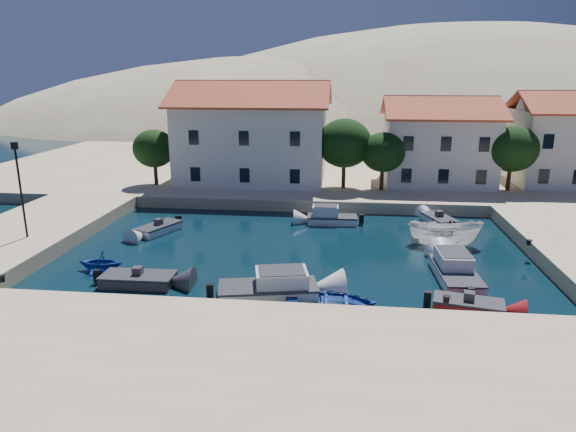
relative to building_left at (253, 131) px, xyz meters
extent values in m
plane|color=black|center=(6.00, -28.00, -5.94)|extent=(400.00, 400.00, 0.00)
cube|color=tan|center=(6.00, -34.00, -5.44)|extent=(52.00, 12.00, 1.00)
cube|color=tan|center=(-13.00, -18.00, -5.44)|extent=(8.00, 20.00, 1.00)
cube|color=tan|center=(8.00, 10.00, -5.44)|extent=(80.00, 36.00, 1.00)
ellipsoid|color=tan|center=(-4.00, 82.00, -25.94)|extent=(198.00, 126.00, 72.00)
ellipsoid|color=tan|center=(41.00, 102.00, -30.94)|extent=(220.00, 176.00, 99.00)
cube|color=white|center=(0.00, 0.00, -1.19)|extent=(14.00, 9.00, 7.50)
pyramid|color=#993922|center=(0.00, 0.00, 3.66)|extent=(14.70, 9.45, 2.20)
cube|color=white|center=(18.00, 1.00, -1.69)|extent=(10.00, 8.00, 6.50)
pyramid|color=#993922|center=(18.00, 1.00, 2.46)|extent=(10.50, 8.40, 1.80)
cube|color=white|center=(30.00, 2.00, -1.44)|extent=(9.00, 8.00, 7.00)
pyramid|color=#993922|center=(30.00, 2.00, 2.96)|extent=(9.45, 8.40, 1.80)
cylinder|color=#382314|center=(-9.00, -3.00, -3.69)|extent=(0.36, 0.36, 2.50)
ellipsoid|color=black|center=(-9.00, -3.00, -1.44)|extent=(4.00, 4.00, 3.60)
cylinder|color=#382314|center=(9.00, -2.50, -3.44)|extent=(0.36, 0.36, 3.00)
ellipsoid|color=black|center=(9.00, -2.50, -0.74)|extent=(5.00, 5.00, 4.50)
cylinder|color=#382314|center=(12.50, -3.00, -3.69)|extent=(0.36, 0.36, 2.50)
ellipsoid|color=black|center=(12.50, -3.00, -1.44)|extent=(4.00, 4.00, 3.60)
cylinder|color=#382314|center=(24.00, -2.00, -3.56)|extent=(0.36, 0.36, 2.75)
ellipsoid|color=black|center=(24.00, -2.00, -1.09)|extent=(4.60, 4.60, 4.14)
cylinder|color=black|center=(-11.50, -20.00, -1.94)|extent=(0.14, 0.14, 6.00)
cube|color=black|center=(-11.50, -20.00, 1.06)|extent=(0.35, 0.25, 0.45)
cylinder|color=black|center=(-8.30, -27.20, -4.79)|extent=(0.36, 0.36, 0.30)
cylinder|color=black|center=(14.00, -27.20, -4.79)|extent=(0.36, 0.36, 0.30)
cylinder|color=black|center=(20.70, -18.00, -4.79)|extent=(0.36, 0.36, 0.30)
cube|color=#303034|center=(-2.13, -24.56, -5.69)|extent=(3.95, 1.81, 0.90)
cube|color=#303034|center=(-2.13, -24.56, -5.36)|extent=(4.04, 1.84, 0.10)
cube|color=#303034|center=(-2.13, -24.56, -5.14)|extent=(0.51, 0.51, 0.50)
cube|color=silver|center=(5.26, -25.23, -5.69)|extent=(5.41, 3.18, 0.90)
cube|color=#303034|center=(5.26, -25.23, -5.36)|extent=(5.53, 3.24, 0.10)
cube|color=silver|center=(5.26, -25.23, -4.99)|extent=(3.01, 2.36, 0.90)
imported|color=#1B3B95|center=(8.64, -26.39, -5.94)|extent=(4.67, 3.43, 0.94)
cube|color=maroon|center=(15.34, -25.98, -5.69)|extent=(3.49, 2.11, 0.90)
cube|color=#303034|center=(15.34, -25.98, -5.36)|extent=(3.57, 2.16, 0.10)
cube|color=#303034|center=(15.34, -25.98, -5.14)|extent=(0.59, 0.59, 0.50)
cube|color=silver|center=(15.54, -21.81, -5.69)|extent=(2.27, 5.12, 0.90)
cube|color=#303034|center=(15.54, -21.81, -5.36)|extent=(2.31, 5.24, 0.10)
cube|color=silver|center=(15.54, -21.81, -4.99)|extent=(1.85, 2.74, 0.90)
imported|color=silver|center=(16.02, -15.61, -5.94)|extent=(5.04, 2.10, 1.91)
cube|color=silver|center=(16.53, -10.33, -5.69)|extent=(2.58, 3.68, 0.90)
cube|color=#303034|center=(16.53, -10.33, -5.36)|extent=(2.64, 3.77, 0.10)
cube|color=#303034|center=(16.53, -10.33, -5.14)|extent=(0.64, 0.64, 0.50)
imported|color=#1B3B95|center=(-5.19, -22.69, -5.94)|extent=(2.71, 2.37, 1.38)
cube|color=silver|center=(-4.44, -14.97, -5.69)|extent=(2.85, 3.83, 0.90)
cube|color=#303034|center=(-4.44, -14.97, -5.36)|extent=(2.91, 3.92, 0.10)
cube|color=#303034|center=(-4.44, -14.97, -5.14)|extent=(0.66, 0.66, 0.50)
cube|color=silver|center=(8.23, -11.17, -5.69)|extent=(3.83, 1.70, 0.90)
cube|color=#303034|center=(8.23, -11.17, -5.36)|extent=(3.92, 1.74, 0.10)
cube|color=silver|center=(8.23, -11.17, -4.99)|extent=(2.04, 1.42, 0.90)
camera|label=1|loc=(9.09, -49.96, 5.37)|focal=32.00mm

